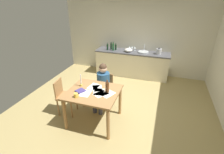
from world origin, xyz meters
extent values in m
cube|color=tan|center=(0.00, 0.00, -0.02)|extent=(5.20, 5.20, 0.04)
cube|color=beige|center=(0.00, 2.60, 1.30)|extent=(5.20, 0.12, 2.60)
cube|color=beige|center=(0.00, 2.24, 0.43)|extent=(2.56, 0.60, 0.86)
cube|color=#4C4C51|center=(0.00, 2.24, 0.88)|extent=(2.60, 0.64, 0.04)
cube|color=#9E7042|center=(-0.27, -0.54, 0.78)|extent=(1.10, 0.99, 0.04)
cylinder|color=#9E7042|center=(-0.76, -0.97, 0.38)|extent=(0.07, 0.07, 0.76)
cylinder|color=#9E7042|center=(0.22, -0.97, 0.38)|extent=(0.07, 0.07, 0.76)
cylinder|color=#9E7042|center=(-0.76, -0.10, 0.38)|extent=(0.07, 0.07, 0.76)
cylinder|color=#9E7042|center=(0.22, -0.10, 0.38)|extent=(0.07, 0.07, 0.76)
cube|color=#9E7042|center=(-0.29, 0.14, 0.44)|extent=(0.42, 0.42, 0.04)
cube|color=#9E7042|center=(-0.28, 0.33, 0.65)|extent=(0.36, 0.05, 0.40)
cylinder|color=#9E7042|center=(-0.47, -0.02, 0.22)|extent=(0.04, 0.04, 0.43)
cylinder|color=#9E7042|center=(-0.13, -0.04, 0.22)|extent=(0.04, 0.04, 0.43)
cylinder|color=#9E7042|center=(-0.45, 0.32, 0.22)|extent=(0.04, 0.04, 0.43)
cylinder|color=#9E7042|center=(-0.11, 0.30, 0.22)|extent=(0.04, 0.04, 0.43)
cylinder|color=navy|center=(-0.29, 0.12, 0.70)|extent=(0.34, 0.34, 0.50)
sphere|color=#D8AD8C|center=(-0.29, 0.12, 1.06)|extent=(0.20, 0.20, 0.20)
sphere|color=#473323|center=(-0.29, 0.12, 1.10)|extent=(0.19, 0.19, 0.19)
cylinder|color=#383847|center=(-0.38, -0.06, 0.45)|extent=(0.15, 0.39, 0.13)
cylinder|color=#383847|center=(-0.39, -0.25, 0.23)|extent=(0.10, 0.10, 0.45)
cylinder|color=#383847|center=(-0.22, -0.07, 0.45)|extent=(0.15, 0.39, 0.13)
cylinder|color=#383847|center=(-0.23, -0.26, 0.23)|extent=(0.10, 0.10, 0.45)
cube|color=#9E7042|center=(-1.02, -0.46, 0.48)|extent=(0.45, 0.45, 0.04)
cube|color=#9E7042|center=(-1.21, -0.48, 0.69)|extent=(0.08, 0.36, 0.40)
cylinder|color=#9E7042|center=(-0.83, -0.61, 0.23)|extent=(0.04, 0.04, 0.47)
cylinder|color=#9E7042|center=(-0.88, -0.27, 0.23)|extent=(0.04, 0.04, 0.47)
cylinder|color=#9E7042|center=(-1.17, -0.65, 0.23)|extent=(0.04, 0.04, 0.47)
cylinder|color=#9E7042|center=(-1.22, -0.31, 0.23)|extent=(0.04, 0.04, 0.47)
cylinder|color=#F2CC4C|center=(-0.51, -0.86, 0.84)|extent=(0.08, 0.08, 0.09)
torus|color=#F2CC4C|center=(-0.46, -0.86, 0.85)|extent=(0.06, 0.01, 0.06)
cylinder|color=gold|center=(-0.63, -0.40, 0.82)|extent=(0.06, 0.06, 0.05)
cylinder|color=white|center=(-0.63, -0.40, 0.97)|extent=(0.02, 0.02, 0.25)
cube|color=#3F3576|center=(-0.54, -0.62, 0.81)|extent=(0.23, 0.24, 0.03)
cube|color=white|center=(-0.07, -0.58, 0.80)|extent=(0.34, 0.36, 0.00)
cube|color=white|center=(0.07, -0.54, 0.80)|extent=(0.31, 0.36, 0.00)
cube|color=white|center=(-0.35, -0.33, 0.80)|extent=(0.25, 0.32, 0.00)
cube|color=white|center=(-0.40, -0.66, 0.80)|extent=(0.23, 0.31, 0.00)
cube|color=white|center=(-0.24, -0.38, 0.80)|extent=(0.32, 0.36, 0.00)
cube|color=white|center=(-0.15, -0.52, 0.80)|extent=(0.25, 0.32, 0.00)
cylinder|color=#593319|center=(0.03, -0.47, 0.91)|extent=(0.08, 0.08, 0.23)
cylinder|color=#593319|center=(0.03, -0.47, 1.06)|extent=(0.04, 0.04, 0.06)
cylinder|color=#B2B7BC|center=(0.38, 2.24, 0.92)|extent=(0.36, 0.36, 0.04)
cylinder|color=silver|center=(0.38, 2.40, 1.02)|extent=(0.02, 0.02, 0.24)
cylinder|color=black|center=(-0.89, 2.15, 1.00)|extent=(0.06, 0.06, 0.21)
cylinder|color=black|center=(-0.89, 2.15, 1.13)|extent=(0.03, 0.03, 0.05)
cylinder|color=black|center=(-0.80, 2.27, 1.01)|extent=(0.06, 0.06, 0.21)
cylinder|color=black|center=(-0.80, 2.27, 1.14)|extent=(0.03, 0.03, 0.05)
cylinder|color=#194C23|center=(-0.68, 2.16, 1.02)|extent=(0.06, 0.06, 0.24)
cylinder|color=#194C23|center=(-0.68, 2.16, 1.17)|extent=(0.03, 0.03, 0.06)
cylinder|color=black|center=(-0.61, 2.24, 1.00)|extent=(0.06, 0.06, 0.19)
cylinder|color=black|center=(-0.61, 2.24, 1.12)|extent=(0.03, 0.03, 0.05)
ellipsoid|color=white|center=(-0.13, 2.17, 0.96)|extent=(0.27, 0.27, 0.12)
cylinder|color=#B7BABF|center=(0.89, 2.24, 0.99)|extent=(0.18, 0.18, 0.18)
cone|color=#262628|center=(0.89, 2.24, 1.10)|extent=(0.11, 0.11, 0.04)
cylinder|color=silver|center=(0.05, 2.39, 0.90)|extent=(0.06, 0.06, 0.00)
cylinder|color=silver|center=(0.05, 2.39, 0.94)|extent=(0.01, 0.01, 0.07)
cone|color=silver|center=(0.05, 2.39, 1.01)|extent=(0.07, 0.07, 0.08)
cylinder|color=silver|center=(-0.05, 2.39, 0.90)|extent=(0.06, 0.06, 0.00)
cylinder|color=silver|center=(-0.05, 2.39, 0.94)|extent=(0.01, 0.01, 0.07)
cone|color=silver|center=(-0.05, 2.39, 1.01)|extent=(0.07, 0.07, 0.08)
cylinder|color=silver|center=(-0.15, 2.39, 0.90)|extent=(0.06, 0.06, 0.00)
cylinder|color=silver|center=(-0.15, 2.39, 0.94)|extent=(0.01, 0.01, 0.07)
cone|color=silver|center=(-0.15, 2.39, 1.01)|extent=(0.07, 0.07, 0.08)
camera|label=1|loc=(1.09, -3.38, 2.66)|focal=26.83mm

